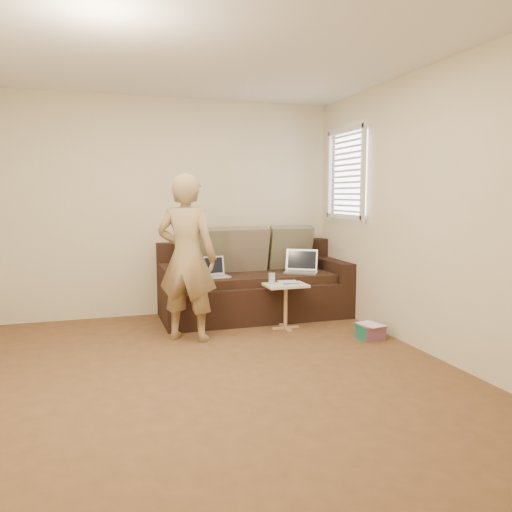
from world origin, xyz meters
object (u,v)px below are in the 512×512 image
Objects in this scene: striped_box at (370,331)px; person at (187,258)px; drinking_glass at (272,278)px; laptop_white at (215,277)px; side_table at (286,306)px; laptop_silver at (301,273)px; sofa at (255,282)px.

person is at bearing 163.12° from striped_box.
person reaches higher than drinking_glass.
laptop_white reaches higher than striped_box.
striped_box is (0.68, -0.64, -0.17)m from side_table.
laptop_silver is 0.23× the size of person.
person reaches higher than sofa.
laptop_silver is at bearing -127.21° from person.
sofa is at bearing -159.85° from laptop_silver.
laptop_silver is at bearing -11.72° from sofa.
laptop_white is at bearing 139.70° from drinking_glass.
side_table is at bearing -44.07° from laptop_white.
sofa is 4.46× the size of side_table.
laptop_white reaches higher than drinking_glass.
side_table is 2.02× the size of striped_box.
laptop_white is 1.31× the size of striped_box.
sofa is at bearing 104.27° from side_table.
drinking_glass is 1.17m from striped_box.
sofa reaches higher than laptop_white.
side_table is 0.34m from drinking_glass.
laptop_white is 0.19× the size of person.
sofa is at bearing 123.64° from striped_box.
sofa is 0.67m from side_table.
laptop_silver is 0.70m from side_table.
laptop_silver is at bearing 40.77° from drinking_glass.
drinking_glass is (0.02, -0.57, 0.13)m from sofa.
laptop_white is at bearing 142.97° from side_table.
side_table is at bearing -144.43° from person.
drinking_glass is (0.95, 0.16, -0.28)m from person.
laptop_white is at bearing 139.79° from striped_box.
person is 6.83× the size of striped_box.
person reaches higher than striped_box.
person is 13.92× the size of drinking_glass.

